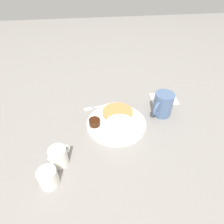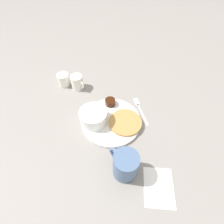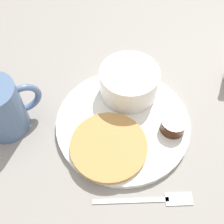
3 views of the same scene
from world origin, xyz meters
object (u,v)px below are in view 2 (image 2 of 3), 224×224
Objects in this scene: creamer_pitcher_near at (77,82)px; creamer_pitcher_far at (64,79)px; plate at (111,121)px; fork at (140,108)px; bowl at (93,117)px; coffee_mug at (125,165)px.

creamer_pitcher_far is at bearing 69.11° from creamer_pitcher_near.
fork is (0.07, -0.13, -0.00)m from plate.
creamer_pitcher_near is at bearing 20.54° from bowl.
creamer_pitcher_far is at bearing 42.11° from plate.
plate is 1.55× the size of fork.
fork is (0.07, -0.19, -0.04)m from bowl.
coffee_mug is (-0.20, -0.03, 0.04)m from plate.
plate is at bearing -144.97° from creamer_pitcher_near.
coffee_mug is (-0.20, -0.10, 0.01)m from bowl.
coffee_mug is at bearing -170.36° from plate.
fork is (-0.17, -0.34, -0.03)m from creamer_pitcher_far.
bowl is 1.57× the size of creamer_pitcher_near.
coffee_mug is 0.29m from fork.
creamer_pitcher_near reaches higher than creamer_pitcher_far.
bowl is at bearing -148.65° from creamer_pitcher_far.
coffee_mug is at bearing -150.47° from creamer_pitcher_far.
coffee_mug is 0.50m from creamer_pitcher_far.
creamer_pitcher_near is 0.45× the size of fork.
creamer_pitcher_far is (0.24, 0.21, 0.02)m from plate.
plate is at bearing 118.81° from fork.
creamer_pitcher_near is at bearing 62.54° from fork.
plate is 0.08m from bowl.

